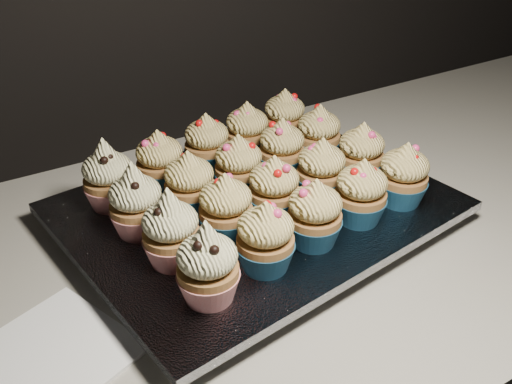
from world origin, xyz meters
The scene contains 24 objects.
worktop centered at (0.00, 1.70, 0.88)m, with size 2.44×0.64×0.04m, color beige.
napkin centered at (-0.41, 1.63, 0.90)m, with size 0.14×0.14×0.00m, color white.
baking_tray centered at (-0.13, 1.72, 0.91)m, with size 0.42×0.32×0.02m, color black.
foil_lining centered at (-0.13, 1.72, 0.93)m, with size 0.46×0.36×0.01m, color silver.
cupcake_0 centered at (-0.26, 1.59, 0.97)m, with size 0.06×0.06×0.10m.
cupcake_1 centered at (-0.19, 1.60, 0.97)m, with size 0.06×0.06×0.08m.
cupcake_2 centered at (-0.11, 1.61, 0.97)m, with size 0.06×0.06×0.08m.
cupcake_3 centered at (-0.04, 1.62, 0.97)m, with size 0.06×0.06×0.08m.
cupcake_4 centered at (0.03, 1.63, 0.97)m, with size 0.06×0.06×0.08m.
cupcake_5 centered at (-0.27, 1.66, 0.97)m, with size 0.06×0.06×0.10m.
cupcake_6 centered at (-0.19, 1.67, 0.97)m, with size 0.06×0.06×0.08m.
cupcake_7 centered at (-0.13, 1.68, 0.97)m, with size 0.06×0.06×0.08m.
cupcake_8 centered at (-0.05, 1.69, 0.97)m, with size 0.06×0.06×0.08m.
cupcake_9 centered at (0.02, 1.70, 0.97)m, with size 0.06×0.06×0.08m.
cupcake_10 centered at (-0.28, 1.73, 0.97)m, with size 0.06×0.06×0.10m.
cupcake_11 centered at (-0.21, 1.74, 0.97)m, with size 0.06×0.06×0.08m.
cupcake_12 centered at (-0.13, 1.75, 0.97)m, with size 0.06×0.06×0.08m.
cupcake_13 centered at (-0.06, 1.76, 0.97)m, with size 0.06×0.06×0.08m.
cupcake_14 centered at (0.01, 1.77, 0.97)m, with size 0.06×0.06×0.08m.
cupcake_15 centered at (-0.29, 1.81, 0.97)m, with size 0.06×0.06×0.10m.
cupcake_16 centered at (-0.22, 1.81, 0.97)m, with size 0.06×0.06×0.08m.
cupcake_17 centered at (-0.14, 1.83, 0.97)m, with size 0.06×0.06×0.08m.
cupcake_18 centered at (-0.07, 1.83, 0.97)m, with size 0.06×0.06×0.08m.
cupcake_19 centered at (0.00, 1.85, 0.97)m, with size 0.06×0.06×0.08m.
Camera 1 is at (-0.44, 1.19, 1.33)m, focal length 40.00 mm.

